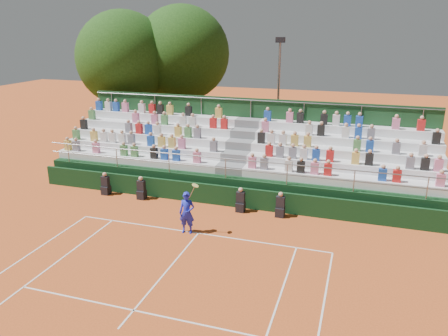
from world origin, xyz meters
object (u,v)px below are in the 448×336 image
(tennis_player, at_px, (187,213))
(tree_east, at_px, (182,54))
(floodlight_mast, at_px, (279,87))
(tree_west, at_px, (124,59))

(tennis_player, height_order, tree_east, tree_east)
(tree_east, height_order, floodlight_mast, tree_east)
(floodlight_mast, bearing_deg, tree_east, 173.62)
(tennis_player, bearing_deg, tree_west, 128.46)
(tennis_player, xyz_separation_m, floodlight_mast, (1.07, 13.51, 3.57))
(tree_west, bearing_deg, tennis_player, -51.54)
(tree_east, bearing_deg, tennis_player, -66.80)
(tennis_player, distance_m, floodlight_mast, 14.01)
(tree_west, xyz_separation_m, floodlight_mast, (10.60, 1.50, -1.67))
(tennis_player, relative_size, tree_west, 0.24)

